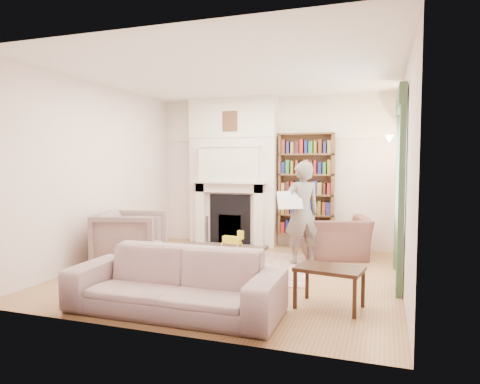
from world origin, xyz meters
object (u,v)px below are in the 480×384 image
(armchair_left, at_px, (131,240))
(sofa, at_px, (175,281))
(armchair_reading, at_px, (335,237))
(coffee_table, at_px, (329,288))
(rocking_horse, at_px, (232,243))
(man_reading, at_px, (302,213))
(paraffin_heater, at_px, (203,230))
(bookcase, at_px, (306,185))

(armchair_left, bearing_deg, sofa, -150.60)
(armchair_reading, distance_m, coffee_table, 2.53)
(coffee_table, relative_size, rocking_horse, 1.40)
(armchair_left, distance_m, man_reading, 2.64)
(coffee_table, relative_size, paraffin_heater, 1.27)
(man_reading, relative_size, rocking_horse, 3.19)
(sofa, height_order, rocking_horse, sofa)
(bookcase, height_order, sofa, bookcase)
(man_reading, distance_m, paraffin_heater, 2.42)
(armchair_left, distance_m, paraffin_heater, 2.12)
(sofa, distance_m, man_reading, 2.76)
(rocking_horse, bearing_deg, coffee_table, -37.69)
(coffee_table, distance_m, rocking_horse, 2.84)
(bookcase, xyz_separation_m, coffee_table, (0.81, -3.16, -0.95))
(paraffin_heater, bearing_deg, armchair_reading, -9.30)
(coffee_table, bearing_deg, armchair_reading, 104.29)
(armchair_left, relative_size, rocking_horse, 1.88)
(man_reading, relative_size, paraffin_heater, 2.91)
(armchair_reading, height_order, rocking_horse, armchair_reading)
(bookcase, distance_m, armchair_left, 3.30)
(man_reading, bearing_deg, rocking_horse, -44.19)
(sofa, xyz_separation_m, coffee_table, (1.53, 0.66, -0.10))
(paraffin_heater, bearing_deg, rocking_horse, -42.67)
(bookcase, xyz_separation_m, rocking_horse, (-1.07, -1.05, -0.95))
(paraffin_heater, xyz_separation_m, rocking_horse, (0.90, -0.83, -0.05))
(sofa, bearing_deg, paraffin_heater, 108.98)
(armchair_left, relative_size, coffee_table, 1.35)
(armchair_reading, xyz_separation_m, coffee_table, (0.21, -2.52, -0.12))
(sofa, height_order, man_reading, man_reading)
(man_reading, bearing_deg, paraffin_heater, -60.90)
(armchair_left, height_order, sofa, armchair_left)
(armchair_left, bearing_deg, bookcase, -59.52)
(coffee_table, bearing_deg, rocking_horse, 141.32)
(armchair_reading, xyz_separation_m, man_reading, (-0.45, -0.60, 0.46))
(man_reading, relative_size, coffee_table, 2.29)
(armchair_reading, bearing_deg, paraffin_heater, -25.25)
(coffee_table, bearing_deg, sofa, -147.24)
(armchair_left, relative_size, sofa, 0.42)
(bookcase, height_order, coffee_table, bookcase)
(sofa, relative_size, rocking_horse, 4.51)
(armchair_left, relative_size, paraffin_heater, 1.72)
(armchair_left, bearing_deg, armchair_reading, -75.06)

